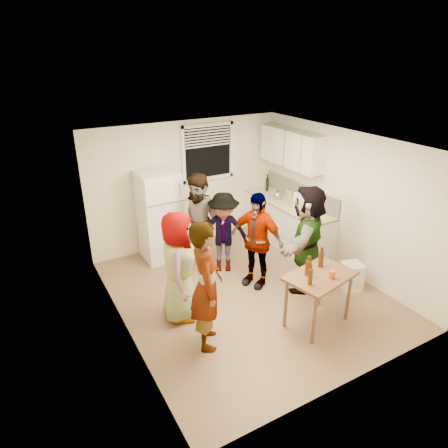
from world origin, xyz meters
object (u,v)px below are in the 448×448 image
wine_bottle (267,191)px  guest_grey (181,315)px  beer_bottle_counter (299,211)px  guest_black (255,283)px  guest_back_left (202,267)px  trash_bin (351,275)px  guest_back_right (223,269)px  guest_orange (302,285)px  blue_cup (308,220)px  serving_table (315,322)px  refrigerator (160,216)px  beer_bottle_table (307,274)px  red_cup (332,278)px  kettle (277,199)px  guest_stripe (208,341)px

wine_bottle → guest_grey: wine_bottle is taller
beer_bottle_counter → guest_black: 1.67m
beer_bottle_counter → guest_back_left: (-1.86, 0.42, -0.90)m
trash_bin → guest_back_right: trash_bin is taller
guest_orange → blue_cup: bearing=-171.4°
beer_bottle_counter → serving_table: 2.35m
beer_bottle_counter → serving_table: (-1.12, -1.86, -0.90)m
refrigerator → beer_bottle_table: 3.13m
red_cup → wine_bottle: bearing=69.9°
beer_bottle_table → guest_grey: size_ratio=0.13×
red_cup → guest_back_left: red_cup is taller
guest_back_left → guest_back_right: 0.41m
beer_bottle_counter → guest_back_left: bearing=167.2°
guest_grey → guest_back_left: size_ratio=0.95×
kettle → beer_bottle_counter: 0.76m
guest_stripe → refrigerator: bearing=15.8°
kettle → guest_orange: kettle is taller
refrigerator → beer_bottle_counter: size_ratio=7.20×
red_cup → guest_black: bearing=99.8°
guest_grey → refrigerator: bearing=14.8°
guest_grey → guest_back_left: guest_back_left is taller
refrigerator → guest_stripe: (-0.36, -2.64, -0.85)m
beer_bottle_counter → guest_back_right: bearing=174.2°
guest_grey → guest_black: (1.48, 0.22, 0.00)m
blue_cup → serving_table: 2.00m
wine_bottle → blue_cup: bearing=-98.8°
wine_bottle → beer_bottle_counter: size_ratio=1.18×
kettle → trash_bin: size_ratio=0.51×
kettle → guest_orange: (-0.68, -1.73, -0.90)m
beer_bottle_counter → blue_cup: 0.41m
refrigerator → guest_black: size_ratio=1.02×
wine_bottle → guest_back_left: wine_bottle is taller
wine_bottle → blue_cup: (-0.26, -1.67, 0.00)m
blue_cup → trash_bin: blue_cup is taller
blue_cup → serving_table: bearing=-124.6°
beer_bottle_counter → guest_grey: beer_bottle_counter is taller
red_cup → guest_grey: red_cup is taller
kettle → beer_bottle_table: bearing=-95.0°
refrigerator → guest_orange: 2.88m
guest_grey → guest_orange: (2.16, -0.24, 0.00)m
red_cup → guest_stripe: size_ratio=0.06×
guest_back_left → guest_orange: guest_back_left is taller
blue_cup → beer_bottle_table: 1.81m
trash_bin → guest_back_right: (-1.56, 1.60, -0.25)m
trash_bin → guest_back_left: 2.65m
serving_table → guest_back_right: 2.07m
refrigerator → red_cup: 3.44m
serving_table → red_cup: red_cup is taller
serving_table → guest_back_left: 2.40m
guest_back_left → guest_orange: bearing=-7.2°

